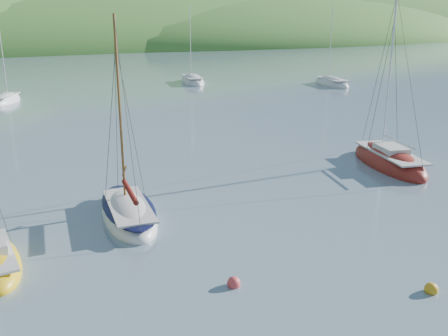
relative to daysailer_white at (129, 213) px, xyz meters
name	(u,v)px	position (x,y,z in m)	size (l,w,h in m)	color
ground	(307,274)	(4.35, -8.43, -0.23)	(700.00, 700.00, 0.00)	slate
daysailer_white	(129,213)	(0.00, 0.00, 0.00)	(3.24, 6.85, 10.15)	silver
sloop_red	(389,162)	(17.64, 0.68, -0.01)	(4.75, 8.29, 11.62)	maroon
distant_sloop_a	(6,101)	(-2.23, 39.03, -0.06)	(4.90, 6.98, 9.44)	silver
distant_sloop_b	(192,82)	(23.36, 44.70, -0.03)	(4.74, 8.82, 11.94)	silver
distant_sloop_d	(331,84)	(39.73, 33.50, -0.03)	(4.31, 8.46, 11.52)	silver
mooring_buoys	(352,227)	(8.63, -6.06, -0.11)	(16.30, 13.37, 0.49)	gold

